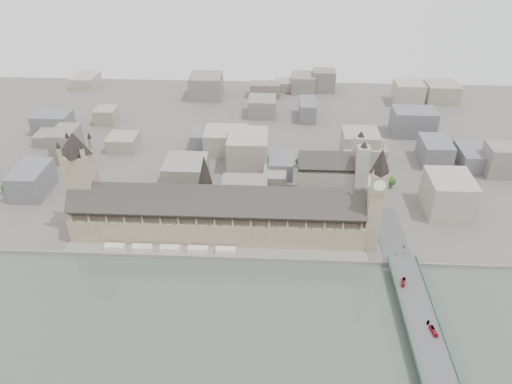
{
  "coord_description": "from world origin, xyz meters",
  "views": [
    {
      "loc": [
        54.19,
        -353.74,
        280.01
      ],
      "look_at": [
        34.52,
        40.34,
        36.23
      ],
      "focal_mm": 35.0,
      "sensor_mm": 36.0,
      "label": 1
    }
  ],
  "objects_px": {
    "westminster_abbey": "(333,175)",
    "red_bus_north": "(404,282)",
    "car_silver": "(428,322)",
    "palace_of_westminster": "(217,215)",
    "victoria_tower": "(82,178)",
    "elizabeth_tower": "(376,193)",
    "red_bus_south": "(434,331)",
    "car_approach": "(404,247)",
    "westminster_bridge": "(420,324)"
  },
  "relations": [
    {
      "from": "car_silver",
      "to": "elizabeth_tower",
      "type": "bearing_deg",
      "value": 127.16
    },
    {
      "from": "westminster_abbey",
      "to": "red_bus_south",
      "type": "distance_m",
      "value": 203.72
    },
    {
      "from": "palace_of_westminster",
      "to": "red_bus_south",
      "type": "height_order",
      "value": "palace_of_westminster"
    },
    {
      "from": "red_bus_north",
      "to": "car_approach",
      "type": "xyz_separation_m",
      "value": [
        9.63,
        46.76,
        -0.83
      ]
    },
    {
      "from": "westminster_bridge",
      "to": "red_bus_north",
      "type": "xyz_separation_m",
      "value": [
        -5.77,
        37.49,
        6.6
      ]
    },
    {
      "from": "elizabeth_tower",
      "to": "westminster_abbey",
      "type": "bearing_deg",
      "value": 107.29
    },
    {
      "from": "palace_of_westminster",
      "to": "car_approach",
      "type": "relative_size",
      "value": 60.13
    },
    {
      "from": "victoria_tower",
      "to": "palace_of_westminster",
      "type": "bearing_deg",
      "value": -2.96
    },
    {
      "from": "victoria_tower",
      "to": "westminster_abbey",
      "type": "height_order",
      "value": "victoria_tower"
    },
    {
      "from": "car_silver",
      "to": "westminster_bridge",
      "type": "bearing_deg",
      "value": 153.01
    },
    {
      "from": "car_approach",
      "to": "westminster_abbey",
      "type": "bearing_deg",
      "value": 142.79
    },
    {
      "from": "palace_of_westminster",
      "to": "westminster_abbey",
      "type": "xyz_separation_m",
      "value": [
        110.92,
        75.3,
        2.38
      ]
    },
    {
      "from": "red_bus_north",
      "to": "car_approach",
      "type": "distance_m",
      "value": 47.75
    },
    {
      "from": "car_silver",
      "to": "car_approach",
      "type": "bearing_deg",
      "value": 111.5
    },
    {
      "from": "westminster_bridge",
      "to": "red_bus_north",
      "type": "bearing_deg",
      "value": 98.75
    },
    {
      "from": "car_approach",
      "to": "elizabeth_tower",
      "type": "bearing_deg",
      "value": -178.41
    },
    {
      "from": "westminster_bridge",
      "to": "red_bus_south",
      "type": "distance_m",
      "value": 15.32
    },
    {
      "from": "palace_of_westminster",
      "to": "victoria_tower",
      "type": "distance_m",
      "value": 126.41
    },
    {
      "from": "red_bus_north",
      "to": "westminster_bridge",
      "type": "bearing_deg",
      "value": -65.49
    },
    {
      "from": "red_bus_south",
      "to": "car_approach",
      "type": "distance_m",
      "value": 97.11
    },
    {
      "from": "westminster_bridge",
      "to": "red_bus_south",
      "type": "height_order",
      "value": "red_bus_south"
    },
    {
      "from": "palace_of_westminster",
      "to": "westminster_abbey",
      "type": "height_order",
      "value": "westminster_abbey"
    },
    {
      "from": "westminster_abbey",
      "to": "red_bus_north",
      "type": "height_order",
      "value": "westminster_abbey"
    },
    {
      "from": "westminster_abbey",
      "to": "car_approach",
      "type": "xyz_separation_m",
      "value": [
        54.93,
        -98.25,
        -14.19
      ]
    },
    {
      "from": "red_bus_north",
      "to": "car_silver",
      "type": "height_order",
      "value": "red_bus_north"
    },
    {
      "from": "westminster_bridge",
      "to": "car_approach",
      "type": "distance_m",
      "value": 84.54
    },
    {
      "from": "red_bus_north",
      "to": "car_approach",
      "type": "bearing_deg",
      "value": 94.12
    },
    {
      "from": "westminster_bridge",
      "to": "red_bus_south",
      "type": "bearing_deg",
      "value": -68.15
    },
    {
      "from": "palace_of_westminster",
      "to": "elizabeth_tower",
      "type": "bearing_deg",
      "value": -4.85
    },
    {
      "from": "car_approach",
      "to": "red_bus_south",
      "type": "bearing_deg",
      "value": -65.66
    },
    {
      "from": "victoria_tower",
      "to": "westminster_abbey",
      "type": "xyz_separation_m",
      "value": [
        232.92,
        69.0,
        -30.12
      ]
    },
    {
      "from": "victoria_tower",
      "to": "car_approach",
      "type": "distance_m",
      "value": 292.71
    },
    {
      "from": "elizabeth_tower",
      "to": "red_bus_south",
      "type": "distance_m",
      "value": 121.41
    },
    {
      "from": "red_bus_south",
      "to": "car_approach",
      "type": "bearing_deg",
      "value": 81.63
    },
    {
      "from": "red_bus_north",
      "to": "elizabeth_tower",
      "type": "bearing_deg",
      "value": 123.2
    },
    {
      "from": "palace_of_westminster",
      "to": "westminster_bridge",
      "type": "distance_m",
      "value": 195.05
    },
    {
      "from": "victoria_tower",
      "to": "car_approach",
      "type": "xyz_separation_m",
      "value": [
        287.86,
        -29.25,
        -44.32
      ]
    },
    {
      "from": "westminster_abbey",
      "to": "car_approach",
      "type": "bearing_deg",
      "value": -60.79
    },
    {
      "from": "elizabeth_tower",
      "to": "car_approach",
      "type": "bearing_deg",
      "value": -21.98
    },
    {
      "from": "victoria_tower",
      "to": "car_silver",
      "type": "bearing_deg",
      "value": -22.23
    },
    {
      "from": "palace_of_westminster",
      "to": "elizabeth_tower",
      "type": "height_order",
      "value": "elizabeth_tower"
    },
    {
      "from": "westminster_abbey",
      "to": "car_silver",
      "type": "bearing_deg",
      "value": -73.67
    },
    {
      "from": "palace_of_westminster",
      "to": "car_silver",
      "type": "bearing_deg",
      "value": -33.9
    },
    {
      "from": "palace_of_westminster",
      "to": "red_bus_north",
      "type": "height_order",
      "value": "palace_of_westminster"
    },
    {
      "from": "car_approach",
      "to": "palace_of_westminster",
      "type": "bearing_deg",
      "value": -164.3
    },
    {
      "from": "victoria_tower",
      "to": "westminster_bridge",
      "type": "xyz_separation_m",
      "value": [
        284.0,
        -113.5,
        -50.08
      ]
    },
    {
      "from": "westminster_bridge",
      "to": "elizabeth_tower",
      "type": "bearing_deg",
      "value": 104.11
    },
    {
      "from": "westminster_bridge",
      "to": "westminster_abbey",
      "type": "xyz_separation_m",
      "value": [
        -51.08,
        182.5,
        19.96
      ]
    },
    {
      "from": "red_bus_south",
      "to": "car_silver",
      "type": "xyz_separation_m",
      "value": [
        -1.58,
        8.79,
        -0.75
      ]
    },
    {
      "from": "palace_of_westminster",
      "to": "red_bus_south",
      "type": "distance_m",
      "value": 206.09
    }
  ]
}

